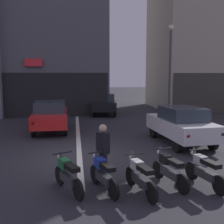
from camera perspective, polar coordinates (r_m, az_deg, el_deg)
ground_plane at (r=10.19m, az=-6.88°, el=-9.48°), size 120.00×120.00×0.00m
lane_centre_line at (r=16.02m, az=-7.25°, el=-3.15°), size 0.20×18.00×0.01m
building_mid_block at (r=24.70m, az=-11.78°, el=18.50°), size 8.14×8.61×15.43m
building_far_right at (r=27.65m, az=19.04°, el=20.07°), size 8.85×7.89×18.27m
car_red_crossing_near at (r=14.95m, az=-12.85°, el=-0.64°), size 1.92×4.17×1.64m
car_white_parked_kerbside at (r=12.34m, az=14.36°, el=-2.43°), size 2.07×4.22×1.64m
car_black_down_street at (r=21.07m, az=-1.75°, el=1.92°), size 2.13×4.25×1.64m
street_lamp at (r=17.39m, az=12.13°, el=9.97°), size 0.36×0.36×6.06m
motorcycle_green_row_leftmost at (r=7.27m, az=-9.29°, el=-12.89°), size 0.79×1.54×0.98m
motorcycle_blue_row_left_mid at (r=7.23m, az=-1.86°, el=-12.89°), size 0.68×1.60×0.98m
motorcycle_white_row_centre at (r=7.10m, az=5.96°, el=-13.32°), size 0.58×1.64×0.98m
motorcycle_black_row_right_mid at (r=7.71m, az=11.98°, el=-11.72°), size 0.61×1.63×0.98m
motorcycle_silver_row_rightmost at (r=7.87m, az=18.94°, el=-11.58°), size 0.56×1.65×0.98m
person_by_motorcycles at (r=7.62m, az=-1.91°, el=-8.65°), size 0.37×0.42×1.67m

